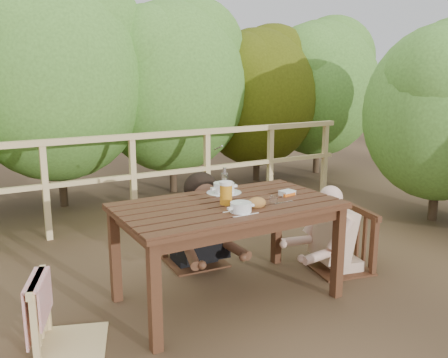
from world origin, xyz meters
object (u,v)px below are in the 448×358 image
chair_left (68,280)px  soup_near (241,208)px  chair_right (341,214)px  chair_far (194,209)px  table (227,252)px  bottle (225,183)px  bread_roll (257,203)px  soup_far (224,188)px  butter_tub (287,194)px  diner_right (344,200)px  tumbler (273,201)px  beer_glass (226,194)px  woman (193,192)px

chair_left → soup_near: size_ratio=3.52×
chair_right → chair_far: bearing=-114.0°
table → chair_right: size_ratio=1.61×
soup_near → bottle: bearing=73.9°
chair_far → bread_roll: size_ratio=7.05×
soup_far → butter_tub: 0.49m
butter_tub → chair_right: bearing=-5.8°
soup_far → bottle: (-0.04, -0.09, 0.07)m
diner_right → tumbler: diner_right is taller
table → bread_roll: bread_roll is taller
chair_far → butter_tub: 0.90m
diner_right → beer_glass: diner_right is taller
bottle → table: bearing=-114.3°
woman → tumbler: bearing=103.8°
chair_far → diner_right: bearing=-31.8°
woman → soup_far: 0.49m
soup_far → beer_glass: beer_glass is taller
chair_left → soup_far: 1.36m
chair_far → soup_near: bearing=-94.6°
butter_tub → soup_near: bearing=-168.7°
diner_right → bottle: (-1.05, 0.19, 0.23)m
table → chair_far: 0.75m
bottle → woman: bearing=88.8°
table → beer_glass: (-0.02, -0.02, 0.45)m
bottle → diner_right: bearing=-10.3°
soup_near → beer_glass: 0.23m
diner_right → butter_tub: 0.65m
tumbler → butter_tub: tumbler is taller
soup_far → butter_tub: soup_far is taller
diner_right → soup_far: (-1.00, 0.28, 0.16)m
soup_near → butter_tub: (0.54, 0.20, -0.02)m
butter_tub → chair_far: bearing=108.5°
bread_roll → bottle: 0.39m
table → bread_roll: (0.12, -0.19, 0.40)m
chair_far → soup_far: 0.53m
chair_left → chair_right: bearing=-68.8°
chair_far → chair_right: bearing=-32.6°
table → woman: (0.10, 0.75, 0.28)m
woman → butter_tub: bearing=120.6°
chair_far → bottle: size_ratio=4.25×
bread_roll → soup_near: bearing=-162.3°
soup_near → bread_roll: size_ratio=1.74×
diner_right → woman: bearing=66.1°
chair_left → butter_tub: 1.67m
bottle → chair_left: bearing=-168.9°
diner_right → chair_left: bearing=103.3°
soup_far → bread_roll: bearing=-90.9°
chair_left → bottle: bearing=-59.0°
table → butter_tub: butter_tub is taller
soup_near → tumbler: 0.31m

